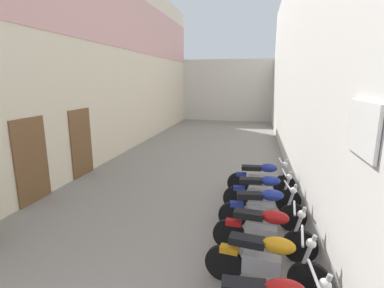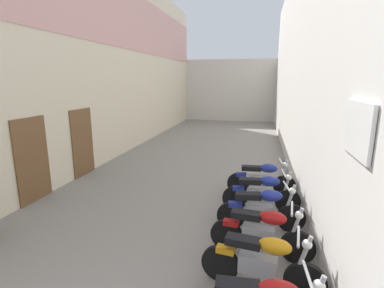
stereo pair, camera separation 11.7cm
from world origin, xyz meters
name	(u,v)px [view 2 (the right image)]	position (x,y,z in m)	size (l,w,h in m)	color
ground_plane	(189,171)	(0.00, 8.95, 0.00)	(37.90, 37.90, 0.00)	gray
building_left	(116,59)	(-3.57, 10.90, 3.97)	(0.45, 21.90, 7.87)	beige
building_right	(299,60)	(3.58, 10.95, 3.80)	(0.45, 21.90, 7.60)	silver
building_far_end	(231,90)	(0.00, 22.90, 2.31)	(9.76, 2.00, 4.62)	beige
motorcycle_third	(262,261)	(2.44, 3.50, 0.50)	(1.85, 0.58, 1.04)	black
motorcycle_fourth	(262,231)	(2.44, 4.39, 0.50)	(1.85, 0.58, 1.04)	black
motorcycle_fifth	(262,208)	(2.44, 5.36, 0.50)	(1.84, 0.58, 1.04)	black
motorcycle_sixth	(262,192)	(2.44, 6.26, 0.50)	(1.85, 0.58, 1.04)	black
motorcycle_seventh	(262,178)	(2.44, 7.31, 0.50)	(1.85, 0.58, 1.04)	black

